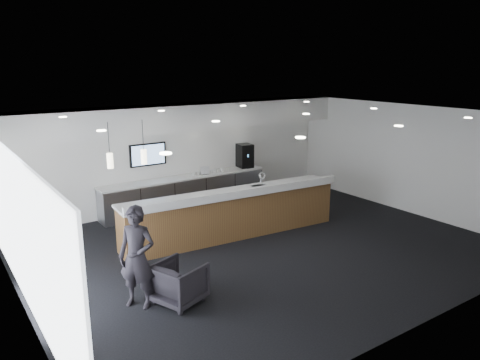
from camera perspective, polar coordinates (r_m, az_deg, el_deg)
ground at (r=10.76m, az=2.75°, el=-8.27°), size 10.00×10.00×0.00m
ceiling at (r=10.01m, az=2.95°, el=7.81°), size 10.00×8.00×0.02m
back_wall at (r=13.60m, az=-7.44°, el=3.00°), size 10.00×0.02×3.00m
left_wall at (r=8.38m, az=-25.62°, el=-5.39°), size 0.02×8.00×3.00m
right_wall at (r=13.83m, az=19.57°, el=2.48°), size 0.02×8.00×3.00m
soffit_bulkhead at (r=13.03m, az=-6.68°, el=7.65°), size 10.00×0.90×0.70m
alcove_panel at (r=13.55m, az=-7.39°, el=3.39°), size 9.80×0.06×1.40m
window_blinds_wall at (r=8.39m, az=-25.36°, el=-5.35°), size 0.04×7.36×2.55m
back_credenza at (r=13.52m, az=-6.60°, el=-1.50°), size 5.06×0.66×0.95m
wall_tv at (r=13.07m, az=-11.17°, el=3.06°), size 1.05×0.08×0.62m
pendant_left at (r=9.61m, az=-11.54°, el=2.75°), size 0.12×0.12×0.30m
pendant_right at (r=9.37m, az=-15.47°, el=2.23°), size 0.12×0.12×0.30m
ceiling_can_lights at (r=10.01m, az=2.95°, el=7.64°), size 7.00×5.00×0.02m
service_counter at (r=11.29m, az=-0.90°, el=-4.07°), size 5.59×1.31×1.49m
coffee_machine at (r=14.43m, az=0.59°, el=2.98°), size 0.47×0.57×0.72m
info_sign_left at (r=13.56m, az=-4.08°, el=1.17°), size 0.17×0.04×0.23m
info_sign_right at (r=13.53m, az=-4.47°, el=1.15°), size 0.18×0.04×0.24m
armchair at (r=8.42m, az=-7.46°, el=-12.30°), size 1.03×1.02×0.74m
lounge_guest at (r=8.20m, az=-12.45°, el=-9.19°), size 0.75×0.78×1.80m
cup_0 at (r=13.92m, az=-2.12°, el=1.26°), size 0.11×0.11×0.10m
cup_1 at (r=13.85m, az=-2.61°, el=1.19°), size 0.15×0.15×0.10m
cup_2 at (r=13.77m, az=-3.11°, el=1.11°), size 0.13×0.13×0.10m
cup_3 at (r=13.70m, az=-3.61°, el=1.04°), size 0.14×0.14×0.10m
cup_4 at (r=13.63m, az=-4.11°, el=0.96°), size 0.15×0.15×0.10m
cup_5 at (r=13.57m, az=-4.62°, el=0.88°), size 0.12×0.12×0.10m
cup_6 at (r=13.50m, az=-5.13°, el=0.81°), size 0.15×0.15×0.10m
cup_7 at (r=13.43m, az=-5.65°, el=0.73°), size 0.13×0.13×0.10m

